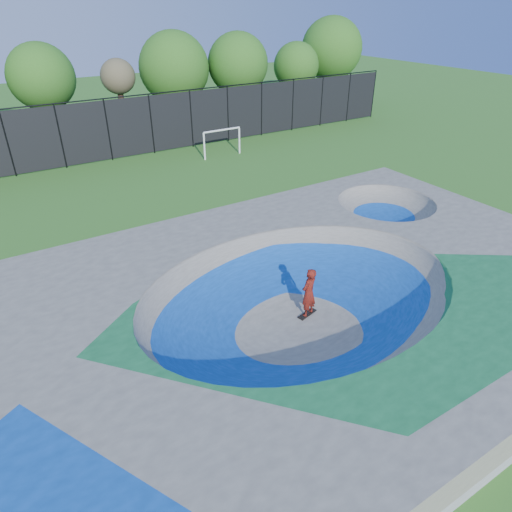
{
  "coord_description": "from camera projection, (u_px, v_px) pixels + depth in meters",
  "views": [
    {
      "loc": [
        -7.83,
        -9.64,
        9.58
      ],
      "look_at": [
        0.14,
        3.0,
        1.1
      ],
      "focal_mm": 32.0,
      "sensor_mm": 36.0,
      "label": 1
    }
  ],
  "objects": [
    {
      "name": "skateboard",
      "position": [
        307.0,
        314.0,
        15.81
      ],
      "size": [
        0.81,
        0.39,
        0.05
      ],
      "primitive_type": "cube",
      "rotation": [
        0.0,
        0.0,
        0.22
      ],
      "color": "black",
      "rests_on": "ground"
    },
    {
      "name": "skater",
      "position": [
        309.0,
        293.0,
        15.37
      ],
      "size": [
        0.77,
        0.63,
        1.83
      ],
      "primitive_type": "imported",
      "rotation": [
        0.0,
        0.0,
        3.47
      ],
      "color": "red",
      "rests_on": "ground"
    },
    {
      "name": "soccer_goal",
      "position": [
        222.0,
        138.0,
        30.97
      ],
      "size": [
        2.84,
        0.12,
        1.87
      ],
      "color": "white",
      "rests_on": "ground"
    },
    {
      "name": "treeline",
      "position": [
        55.0,
        74.0,
        31.43
      ],
      "size": [
        53.13,
        7.9,
        8.22
      ],
      "color": "#452F22",
      "rests_on": "ground"
    },
    {
      "name": "ground",
      "position": [
        300.0,
        322.0,
        15.45
      ],
      "size": [
        120.0,
        120.0,
        0.0
      ],
      "primitive_type": "plane",
      "color": "#2C661C",
      "rests_on": "ground"
    },
    {
      "name": "skate_deck",
      "position": [
        301.0,
        304.0,
        15.08
      ],
      "size": [
        22.0,
        14.0,
        1.5
      ],
      "primitive_type": "cube",
      "color": "gray",
      "rests_on": "ground"
    },
    {
      "name": "fence",
      "position": [
        108.0,
        129.0,
        29.87
      ],
      "size": [
        48.09,
        0.09,
        4.04
      ],
      "color": "black",
      "rests_on": "ground"
    }
  ]
}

